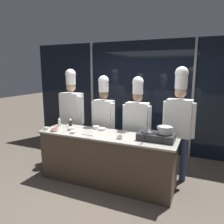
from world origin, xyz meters
TOP-DOWN VIEW (x-y plane):
  - ground_plane at (0.00, 0.00)m, footprint 24.00×24.00m
  - window_wall_back at (0.00, 1.87)m, footprint 6.00×0.09m
  - demo_counter at (0.00, 0.00)m, footprint 2.46×0.69m
  - portable_stove at (0.87, 0.03)m, footprint 0.58×0.35m
  - frying_pan at (0.74, 0.03)m, footprint 0.24×0.41m
  - stock_pot at (1.00, 0.03)m, footprint 0.25×0.22m
  - squeeze_bottle_soy at (-0.87, 0.18)m, footprint 0.06×0.06m
  - squeeze_bottle_clear at (-1.10, 0.13)m, footprint 0.05×0.05m
  - prep_bowl_chicken at (-0.33, 0.25)m, footprint 0.13×0.13m
  - prep_bowl_rice at (-0.56, -0.19)m, footprint 0.10×0.10m
  - prep_bowl_bell_pepper at (-0.95, -0.20)m, footprint 0.15×0.15m
  - prep_bowl_onion at (-0.71, -0.03)m, footprint 0.12×0.12m
  - prep_bowl_scallions at (-1.15, -0.20)m, footprint 0.10×0.10m
  - prep_bowl_garlic at (-0.18, 0.20)m, footprint 0.14×0.14m
  - prep_bowl_soy_glaze at (0.31, -0.14)m, footprint 0.10×0.10m
  - serving_spoon_slotted at (-0.22, -0.19)m, footprint 0.24×0.05m
  - serving_spoon_solid at (0.26, 0.21)m, footprint 0.21×0.08m
  - chef_head at (-1.14, 0.64)m, footprint 0.63×0.29m
  - chef_sous at (-0.34, 0.59)m, footprint 0.53×0.24m
  - chef_line at (0.37, 0.60)m, footprint 0.56×0.23m
  - chef_pastry at (1.14, 0.61)m, footprint 0.57×0.26m

SIDE VIEW (x-z plane):
  - ground_plane at x=0.00m, z-range 0.00..0.00m
  - demo_counter at x=0.00m, z-range 0.00..0.91m
  - serving_spoon_solid at x=0.26m, z-range 0.90..0.92m
  - serving_spoon_slotted at x=-0.22m, z-range 0.90..0.92m
  - prep_bowl_garlic at x=-0.18m, z-range 0.91..0.95m
  - prep_bowl_rice at x=-0.56m, z-range 0.91..0.95m
  - prep_bowl_soy_glaze at x=0.31m, z-range 0.91..0.96m
  - prep_bowl_scallions at x=-1.15m, z-range 0.91..0.96m
  - prep_bowl_chicken at x=-0.33m, z-range 0.91..0.96m
  - prep_bowl_onion at x=-0.71m, z-range 0.91..0.96m
  - prep_bowl_bell_pepper at x=-0.95m, z-range 0.91..0.96m
  - portable_stove at x=0.87m, z-range 0.90..1.03m
  - squeeze_bottle_soy at x=-0.87m, z-range 0.90..1.07m
  - squeeze_bottle_clear at x=-1.10m, z-range 0.90..1.08m
  - frying_pan at x=0.74m, z-range 1.03..1.08m
  - stock_pot at x=1.00m, z-range 1.03..1.15m
  - chef_line at x=0.37m, z-range 0.15..2.04m
  - chef_sous at x=-0.34m, z-range 0.16..2.07m
  - chef_head at x=-1.14m, z-range 0.15..2.18m
  - chef_pastry at x=1.14m, z-range 0.17..2.24m
  - window_wall_back at x=0.00m, z-range 0.00..2.70m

